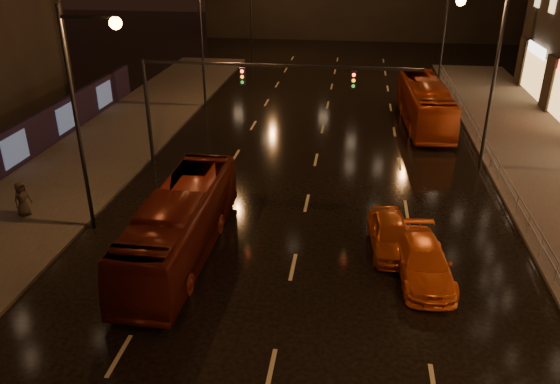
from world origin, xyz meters
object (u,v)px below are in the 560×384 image
(bus_red, at_px, (181,224))
(bus_curb, at_px, (425,104))
(taxi_near, at_px, (391,234))
(pedestrian_c, at_px, (22,199))
(taxi_far, at_px, (423,262))

(bus_red, xyz_separation_m, bus_curb, (11.87, 19.55, 0.10))
(bus_curb, bearing_deg, bus_red, -124.28)
(bus_red, height_order, taxi_near, bus_red)
(bus_red, height_order, pedestrian_c, bus_red)
(taxi_far, distance_m, pedestrian_c, 18.67)
(bus_red, xyz_separation_m, pedestrian_c, (-8.53, 2.17, -0.45))
(bus_curb, xyz_separation_m, taxi_near, (-3.07, -17.89, -0.83))
(taxi_near, bearing_deg, bus_curb, 74.75)
(taxi_far, bearing_deg, pedestrian_c, 166.99)
(taxi_near, xyz_separation_m, pedestrian_c, (-17.32, 0.51, 0.28))
(taxi_near, bearing_deg, bus_red, -174.82)
(bus_red, relative_size, taxi_far, 2.16)
(bus_curb, relative_size, taxi_near, 2.60)
(bus_red, bearing_deg, taxi_far, -1.63)
(bus_curb, xyz_separation_m, taxi_far, (-1.90, -19.89, -0.86))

